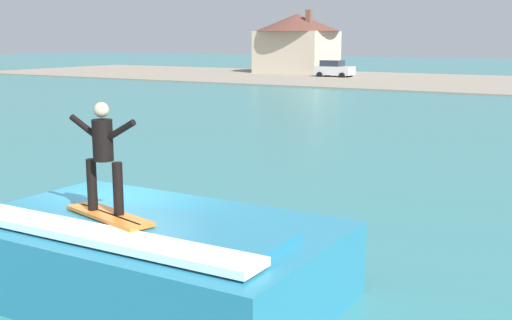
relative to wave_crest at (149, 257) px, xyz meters
name	(u,v)px	position (x,y,z in m)	size (l,w,h in m)	color
ground_plane	(121,255)	(-1.78, 1.25, -0.67)	(260.00, 260.00, 0.00)	#307477
wave_crest	(149,257)	(0.00, 0.00, 0.00)	(6.11, 3.66, 1.42)	teal
surfboard	(109,215)	(-0.36, -0.50, 0.78)	(1.92, 0.93, 0.06)	orange
surfer	(103,151)	(-0.47, -0.46, 1.80)	(1.34, 0.32, 1.76)	black
car_near_shore	(334,69)	(-20.83, 55.22, 0.28)	(3.91, 2.31, 1.86)	silver
house_with_chimney	(297,40)	(-28.01, 60.70, 3.21)	(10.02, 10.02, 7.35)	beige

